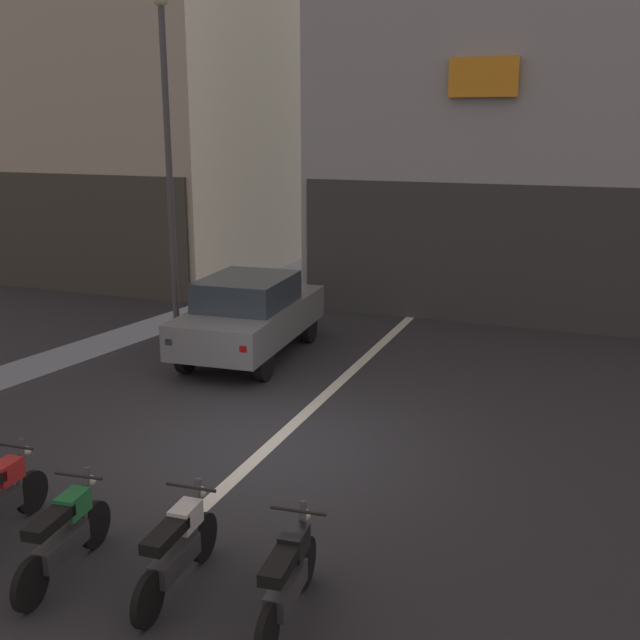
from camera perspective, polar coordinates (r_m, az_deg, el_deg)
The scene contains 7 objects.
ground_plane at distance 11.10m, azimuth -3.82°, elevation -9.47°, with size 120.00×120.00×0.00m, color #2B2B30.
lane_centre_line at distance 16.40m, azimuth 5.04°, elevation -1.42°, with size 0.20×18.00×0.01m, color silver.
car_grey_crossing_near at distance 14.95m, azimuth -5.28°, elevation 0.48°, with size 2.03×4.21×1.64m.
street_lamp at distance 16.77m, azimuth -11.40°, elevation 13.66°, with size 0.36×0.36×7.15m.
motorcycle_green_row_left_mid at distance 8.45m, azimuth -18.66°, elevation -15.02°, with size 0.55×1.67×0.98m.
motorcycle_white_row_centre at distance 7.94m, azimuth -10.65°, elevation -16.47°, with size 0.55×1.67×0.98m.
motorcycle_black_row_right_mid at distance 7.42m, azimuth -2.41°, elevation -18.68°, with size 0.55×1.67×0.98m.
Camera 1 is at (4.34, -9.16, 4.53)m, focal length 42.60 mm.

